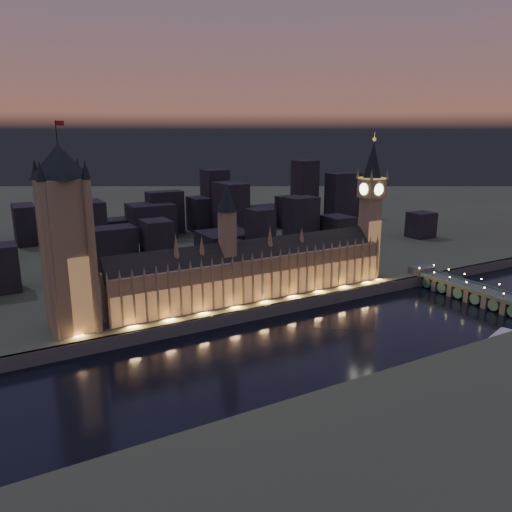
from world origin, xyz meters
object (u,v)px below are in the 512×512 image
westminster_bridge (473,293)px  river_boat (499,339)px  elizabeth_tower (371,198)px  victoria_tower (66,231)px  palace_of_westminster (254,270)px

westminster_bridge → river_boat: (-47.44, -54.54, -4.44)m
westminster_bridge → elizabeth_tower: bearing=122.2°
elizabeth_tower → westminster_bridge: size_ratio=0.96×
victoria_tower → river_boat: victoria_tower is taller
palace_of_westminster → victoria_tower: size_ratio=1.76×
palace_of_westminster → elizabeth_tower: (101.13, 0.19, 42.10)m
victoria_tower → westminster_bridge: size_ratio=1.02×
palace_of_westminster → river_boat: bearing=-51.6°
elizabeth_tower → westminster_bridge: 99.37m
river_boat → westminster_bridge: bearing=49.0°
victoria_tower → elizabeth_tower: (218.00, 0.00, 3.49)m
victoria_tower → westminster_bridge: 273.74m
victoria_tower → westminster_bridge: victoria_tower is taller
palace_of_westminster → victoria_tower: bearing=179.9°
westminster_bridge → palace_of_westminster: bearing=155.4°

